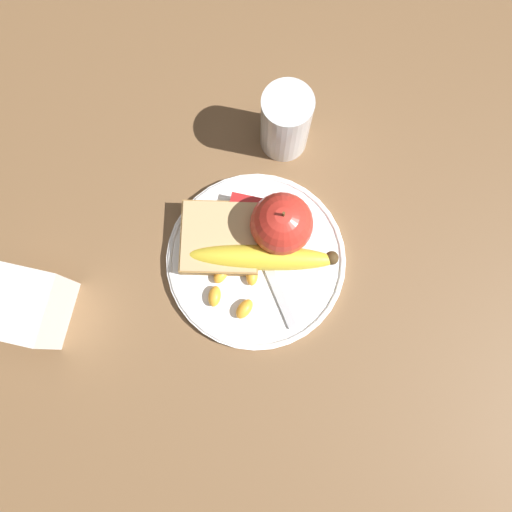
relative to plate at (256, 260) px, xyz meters
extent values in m
plane|color=brown|center=(0.00, 0.00, -0.01)|extent=(3.00, 3.00, 0.00)
cylinder|color=white|center=(0.00, 0.00, 0.00)|extent=(0.24, 0.24, 0.01)
torus|color=white|center=(0.00, 0.00, 0.00)|extent=(0.24, 0.24, 0.01)
cylinder|color=silver|center=(0.00, -0.18, 0.05)|extent=(0.07, 0.07, 0.11)
cylinder|color=orange|center=(0.00, -0.18, 0.04)|extent=(0.06, 0.06, 0.09)
sphere|color=red|center=(-0.02, -0.04, 0.04)|extent=(0.08, 0.08, 0.08)
cylinder|color=brown|center=(-0.02, -0.04, 0.09)|extent=(0.00, 0.00, 0.01)
ellipsoid|color=yellow|center=(-0.01, 0.00, 0.02)|extent=(0.20, 0.07, 0.03)
sphere|color=#473319|center=(-0.10, -0.02, 0.02)|extent=(0.02, 0.02, 0.02)
cube|color=olive|center=(0.05, -0.01, 0.02)|extent=(0.12, 0.12, 0.02)
cube|color=tan|center=(0.05, -0.01, 0.02)|extent=(0.11, 0.11, 0.02)
cube|color=#B2B2B7|center=(-0.03, 0.03, 0.01)|extent=(0.08, 0.11, 0.00)
cube|color=#B2B2B7|center=(0.02, -0.04, 0.01)|extent=(0.05, 0.06, 0.00)
cube|color=silver|center=(0.03, -0.06, 0.01)|extent=(0.04, 0.03, 0.02)
cube|color=#B21E1E|center=(0.03, -0.06, 0.02)|extent=(0.04, 0.04, 0.00)
ellipsoid|color=#F9A32D|center=(0.04, 0.03, 0.01)|extent=(0.02, 0.03, 0.01)
ellipsoid|color=#F9A32D|center=(0.05, 0.02, 0.01)|extent=(0.04, 0.02, 0.02)
ellipsoid|color=#F9A32D|center=(0.00, 0.07, 0.01)|extent=(0.03, 0.03, 0.02)
ellipsoid|color=#F9A32D|center=(0.00, 0.02, 0.01)|extent=(0.02, 0.03, 0.01)
ellipsoid|color=#F9A32D|center=(0.04, 0.06, 0.01)|extent=(0.02, 0.03, 0.02)
cube|color=silver|center=(0.27, 0.13, 0.03)|extent=(0.09, 0.09, 0.09)
camera|label=1|loc=(-0.03, 0.12, 0.65)|focal=35.00mm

